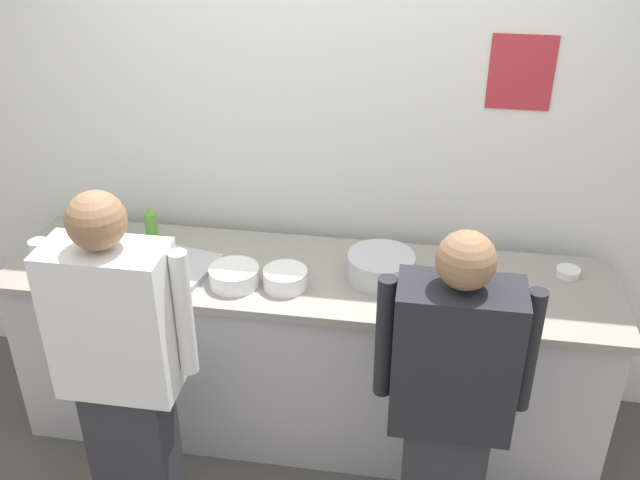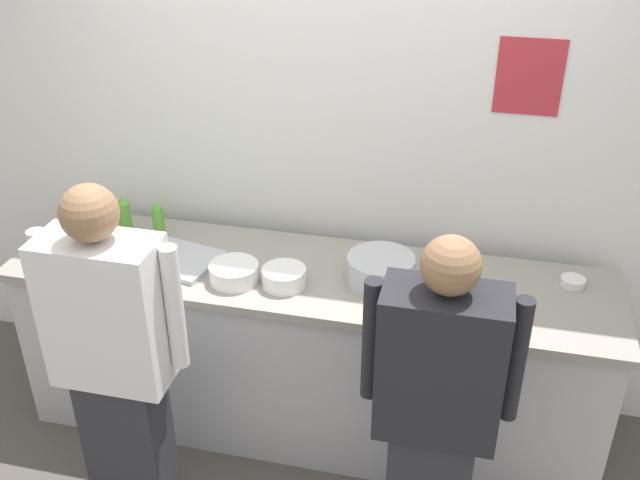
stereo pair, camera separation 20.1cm
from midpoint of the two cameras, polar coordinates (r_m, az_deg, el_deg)
name	(u,v)px [view 2 (the right image)]	position (r m, az deg, el deg)	size (l,w,h in m)	color
ground_plane	(291,474)	(3.69, -0.63, -17.86)	(9.00, 9.00, 0.00)	#514C47
wall_back	(331,121)	(3.54, 2.52, 9.30)	(4.44, 0.11, 2.99)	white
prep_counter	(309,351)	(3.64, 0.72, -8.72)	(2.83, 0.69, 0.93)	#B2B2B7
chef_near_left	(115,361)	(3.03, -13.90, -9.20)	(0.60, 0.24, 1.64)	#2D2D33
chef_center	(436,412)	(2.82, 11.12, -13.14)	(0.58, 0.24, 1.57)	#2D2D33
plate_stack_front	(234,273)	(3.30, -5.02, -2.61)	(0.23, 0.23, 0.08)	white
plate_stack_rear	(284,277)	(3.26, -1.08, -2.96)	(0.20, 0.20, 0.08)	white
mixing_bowl_steel	(381,269)	(3.30, 6.52, -2.32)	(0.31, 0.31, 0.12)	#B7BABF
sheet_tray	(173,258)	(3.50, -9.82, -1.46)	(0.42, 0.30, 0.02)	#B7BABF
squeeze_bottle_primary	(158,220)	(3.69, -11.03, 1.53)	(0.06, 0.06, 0.19)	#56A333
squeeze_bottle_secondary	(125,216)	(3.75, -13.59, 1.81)	(0.06, 0.06, 0.21)	#56A333
ramekin_green_sauce	(573,281)	(3.50, 20.77, -3.08)	(0.11, 0.11, 0.04)	white
ramekin_yellow_sauce	(99,262)	(3.53, -15.36, -1.73)	(0.11, 0.11, 0.04)	white
chefs_knife	(75,246)	(3.74, -17.19, -0.47)	(0.27, 0.03, 0.02)	#B7BABF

